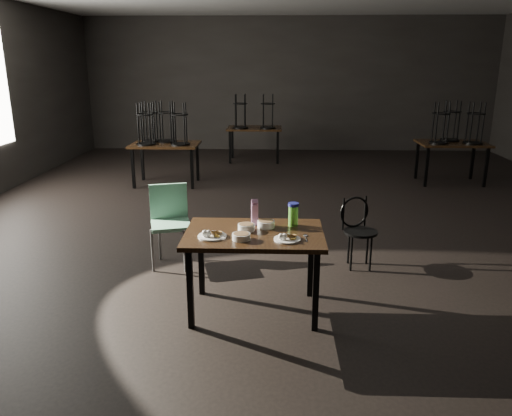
{
  "coord_description": "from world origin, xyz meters",
  "views": [
    {
      "loc": [
        -0.35,
        -6.59,
        2.18
      ],
      "look_at": [
        -0.52,
        -2.12,
        0.85
      ],
      "focal_mm": 35.0,
      "sensor_mm": 36.0,
      "label": 1
    }
  ],
  "objects_px": {
    "water_bottle": "(293,214)",
    "juice_carton": "(255,213)",
    "bentwood_chair": "(358,226)",
    "school_chair": "(170,217)",
    "main_table": "(254,241)"
  },
  "relations": [
    {
      "from": "water_bottle",
      "to": "school_chair",
      "type": "bearing_deg",
      "value": 146.18
    },
    {
      "from": "bentwood_chair",
      "to": "juice_carton",
      "type": "bearing_deg",
      "value": -162.39
    },
    {
      "from": "bentwood_chair",
      "to": "water_bottle",
      "type": "bearing_deg",
      "value": -150.8
    },
    {
      "from": "juice_carton",
      "to": "bentwood_chair",
      "type": "relative_size",
      "value": 0.31
    },
    {
      "from": "water_bottle",
      "to": "juice_carton",
      "type": "bearing_deg",
      "value": 176.54
    },
    {
      "from": "water_bottle",
      "to": "school_chair",
      "type": "distance_m",
      "value": 1.61
    },
    {
      "from": "water_bottle",
      "to": "bentwood_chair",
      "type": "relative_size",
      "value": 0.28
    },
    {
      "from": "main_table",
      "to": "water_bottle",
      "type": "height_order",
      "value": "water_bottle"
    },
    {
      "from": "juice_carton",
      "to": "main_table",
      "type": "bearing_deg",
      "value": -88.84
    },
    {
      "from": "juice_carton",
      "to": "school_chair",
      "type": "distance_m",
      "value": 1.33
    },
    {
      "from": "juice_carton",
      "to": "water_bottle",
      "type": "relative_size",
      "value": 1.12
    },
    {
      "from": "main_table",
      "to": "water_bottle",
      "type": "bearing_deg",
      "value": 29.3
    },
    {
      "from": "main_table",
      "to": "bentwood_chair",
      "type": "xyz_separation_m",
      "value": [
        1.08,
        1.09,
        -0.22
      ]
    },
    {
      "from": "school_chair",
      "to": "main_table",
      "type": "bearing_deg",
      "value": -63.49
    },
    {
      "from": "main_table",
      "to": "bentwood_chair",
      "type": "bearing_deg",
      "value": 45.2
    }
  ]
}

